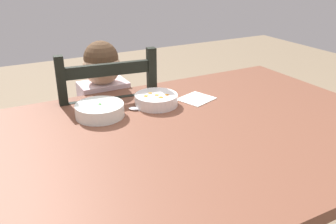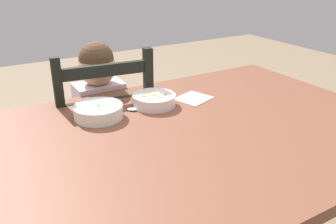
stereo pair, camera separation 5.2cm
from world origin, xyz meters
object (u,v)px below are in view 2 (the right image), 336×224
bowl_of_carrots (154,100)px  bowl_of_peas (98,111)px  child_figure (103,111)px  dining_chair (104,145)px  spoon (137,110)px  dining_table (197,150)px

bowl_of_carrots → bowl_of_peas: bearing=180.0°
bowl_of_carrots → child_figure: bearing=112.0°
bowl_of_carrots → dining_chair: bearing=112.7°
dining_chair → spoon: bearing=-82.8°
child_figure → spoon: bearing=-83.8°
dining_chair → child_figure: (0.01, -0.01, 0.18)m
dining_chair → bowl_of_carrots: bearing=-67.3°
dining_table → dining_chair: bearing=105.0°
child_figure → bowl_of_carrots: 0.34m
dining_chair → dining_table: bearing=-75.0°
dining_chair → bowl_of_carrots: dining_chair is taller
dining_table → child_figure: size_ratio=1.56×
dining_table → child_figure: 0.58m
dining_chair → spoon: dining_chair is taller
dining_table → bowl_of_carrots: size_ratio=8.51×
child_figure → dining_chair: bearing=140.7°
bowl_of_peas → dining_table: bearing=-45.5°
dining_chair → bowl_of_carrots: (0.12, -0.30, 0.31)m
dining_chair → child_figure: bearing=-39.3°
spoon → dining_table: bearing=-66.0°
dining_chair → child_figure: child_figure is taller
child_figure → bowl_of_peas: (-0.12, -0.29, 0.14)m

